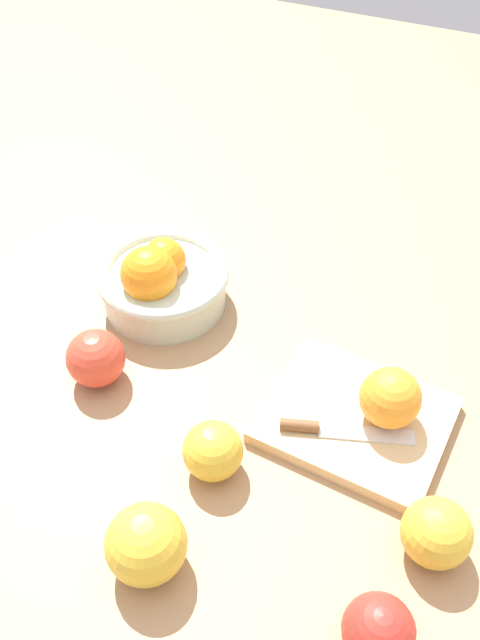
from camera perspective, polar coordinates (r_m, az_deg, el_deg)
ground_plane at (r=0.85m, az=-0.32°, el=-8.45°), size 2.40×2.40×0.00m
bowl at (r=0.97m, az=-6.35°, el=3.21°), size 0.18×0.18×0.11m
cutting_board at (r=0.86m, az=9.31°, el=-7.95°), size 0.23×0.19×0.02m
orange_on_board at (r=0.83m, az=12.03°, el=-6.16°), size 0.07×0.07×0.07m
knife at (r=0.83m, az=7.12°, el=-8.73°), size 0.15×0.06×0.01m
apple_front_right at (r=0.72m, az=11.11°, el=-23.36°), size 0.07×0.07×0.07m
apple_front_center at (r=0.79m, az=-2.31°, el=-10.46°), size 0.07×0.07×0.07m
apple_front_center_2 at (r=0.74m, az=-7.58°, el=-17.49°), size 0.08×0.08×0.08m
apple_front_right_2 at (r=0.77m, az=15.56°, el=-16.20°), size 0.07×0.07×0.07m
apple_mid_left at (r=0.89m, az=-11.63°, el=-3.12°), size 0.07×0.07×0.07m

